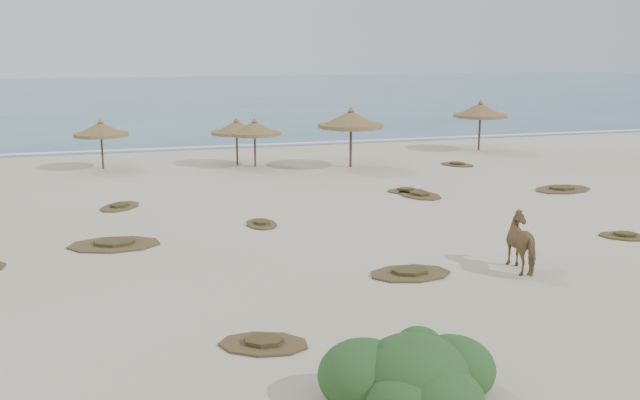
{
  "coord_description": "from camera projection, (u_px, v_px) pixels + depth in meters",
  "views": [
    {
      "loc": [
        -7.62,
        -18.1,
        6.27
      ],
      "look_at": [
        -0.92,
        5.0,
        0.99
      ],
      "focal_mm": 40.0,
      "sensor_mm": 36.0,
      "label": 1
    }
  ],
  "objects": [
    {
      "name": "ground",
      "position": [
        399.0,
        268.0,
        20.39
      ],
      "size": [
        160.0,
        160.0,
        0.0
      ],
      "primitive_type": "plane",
      "color": "beige",
      "rests_on": "ground"
    },
    {
      "name": "ocean",
      "position": [
        174.0,
        94.0,
        90.75
      ],
      "size": [
        200.0,
        100.0,
        0.01
      ],
      "primitive_type": "cube",
      "color": "#24556E",
      "rests_on": "ground"
    },
    {
      "name": "foam_line",
      "position": [
        241.0,
        146.0,
        44.78
      ],
      "size": [
        70.0,
        0.6,
        0.01
      ],
      "primitive_type": "cube",
      "color": "white",
      "rests_on": "ground"
    },
    {
      "name": "palapa_1",
      "position": [
        101.0,
        130.0,
        36.12
      ],
      "size": [
        3.52,
        3.52,
        2.58
      ],
      "rotation": [
        0.0,
        0.0,
        -0.35
      ],
      "color": "brown",
      "rests_on": "ground"
    },
    {
      "name": "palapa_2",
      "position": [
        255.0,
        129.0,
        36.81
      ],
      "size": [
        2.92,
        2.92,
        2.53
      ],
      "rotation": [
        0.0,
        0.0,
        -0.09
      ],
      "color": "brown",
      "rests_on": "ground"
    },
    {
      "name": "palapa_3",
      "position": [
        236.0,
        128.0,
        37.28
      ],
      "size": [
        3.52,
        3.52,
        2.51
      ],
      "rotation": [
        0.0,
        0.0,
        0.41
      ],
      "color": "brown",
      "rests_on": "ground"
    },
    {
      "name": "palapa_4",
      "position": [
        351.0,
        120.0,
        36.51
      ],
      "size": [
        3.63,
        3.63,
        3.15
      ],
      "rotation": [
        0.0,
        0.0,
        -0.08
      ],
      "color": "brown",
      "rests_on": "ground"
    },
    {
      "name": "palapa_5",
      "position": [
        480.0,
        111.0,
        42.49
      ],
      "size": [
        3.44,
        3.44,
        3.03
      ],
      "rotation": [
        0.0,
        0.0,
        -0.07
      ],
      "color": "brown",
      "rests_on": "ground"
    },
    {
      "name": "horse",
      "position": [
        525.0,
        243.0,
        20.02
      ],
      "size": [
        1.05,
        1.96,
        1.59
      ],
      "primitive_type": "imported",
      "rotation": [
        0.0,
        0.0,
        3.04
      ],
      "color": "#9A7746",
      "rests_on": "ground"
    },
    {
      "name": "bush",
      "position": [
        414.0,
        378.0,
        12.58
      ],
      "size": [
        3.31,
        2.92,
        1.48
      ],
      "rotation": [
        0.0,
        0.0,
        -0.15
      ],
      "color": "#2A5323",
      "rests_on": "ground"
    },
    {
      "name": "scrub_1",
      "position": [
        114.0,
        244.0,
        22.62
      ],
      "size": [
        3.11,
        2.21,
        0.16
      ],
      "rotation": [
        0.0,
        0.0,
        3.03
      ],
      "color": "brown",
      "rests_on": "ground"
    },
    {
      "name": "scrub_2",
      "position": [
        261.0,
        224.0,
        25.18
      ],
      "size": [
        1.14,
        1.69,
        0.16
      ],
      "rotation": [
        0.0,
        0.0,
        1.61
      ],
      "color": "brown",
      "rests_on": "ground"
    },
    {
      "name": "scrub_3",
      "position": [
        419.0,
        195.0,
        30.04
      ],
      "size": [
        2.0,
        2.58,
        0.16
      ],
      "rotation": [
        0.0,
        0.0,
        1.82
      ],
      "color": "brown",
      "rests_on": "ground"
    },
    {
      "name": "scrub_4",
      "position": [
        625.0,
        236.0,
        23.58
      ],
      "size": [
        2.01,
        1.83,
        0.16
      ],
      "rotation": [
        0.0,
        0.0,
        2.57
      ],
      "color": "brown",
      "rests_on": "ground"
    },
    {
      "name": "scrub_5",
      "position": [
        562.0,
        189.0,
        31.21
      ],
      "size": [
        3.0,
        2.21,
        0.16
      ],
      "rotation": [
        0.0,
        0.0,
        0.17
      ],
      "color": "brown",
      "rests_on": "ground"
    },
    {
      "name": "scrub_6",
      "position": [
        120.0,
        206.0,
        27.87
      ],
      "size": [
        2.14,
        2.33,
        0.16
      ],
      "rotation": [
        0.0,
        0.0,
        0.98
      ],
      "color": "brown",
      "rests_on": "ground"
    },
    {
      "name": "scrub_7",
      "position": [
        406.0,
        191.0,
        30.85
      ],
      "size": [
        1.88,
        1.45,
        0.16
      ],
      "rotation": [
        0.0,
        0.0,
        2.91
      ],
      "color": "brown",
      "rests_on": "ground"
    },
    {
      "name": "scrub_9",
      "position": [
        410.0,
        273.0,
        19.77
      ],
      "size": [
        2.41,
        1.63,
        0.16
      ],
      "rotation": [
        0.0,
        0.0,
        3.09
      ],
      "color": "brown",
      "rests_on": "ground"
    },
    {
      "name": "scrub_10",
      "position": [
        457.0,
        164.0,
        37.59
      ],
      "size": [
        2.04,
        2.22,
        0.16
      ],
      "rotation": [
        0.0,
        0.0,
        2.16
      ],
      "color": "brown",
      "rests_on": "ground"
    },
    {
      "name": "scrub_11",
      "position": [
        264.0,
        343.0,
        15.12
      ],
      "size": [
        2.27,
        1.89,
        0.16
      ],
      "rotation": [
        0.0,
        0.0,
        2.77
      ],
      "color": "brown",
      "rests_on": "ground"
    }
  ]
}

